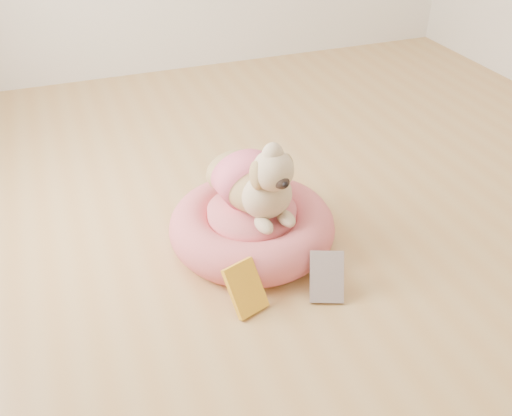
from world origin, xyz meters
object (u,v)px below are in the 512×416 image
object	(u,v)px
book_yellow	(245,288)
dog	(255,169)
pet_bed	(252,226)
book_white	(327,277)

from	to	relation	value
book_yellow	dog	bearing A→B (deg)	45.79
pet_bed	book_yellow	distance (m)	0.40
pet_bed	book_yellow	world-z (taller)	pet_bed
dog	book_white	size ratio (longest dim) A/B	2.54
dog	book_white	bearing A→B (deg)	-78.64
book_yellow	book_white	world-z (taller)	book_yellow
pet_bed	dog	size ratio (longest dim) A/B	1.41
pet_bed	book_yellow	size ratio (longest dim) A/B	3.57
book_white	book_yellow	bearing A→B (deg)	-166.35
book_white	pet_bed	bearing A→B (deg)	132.58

